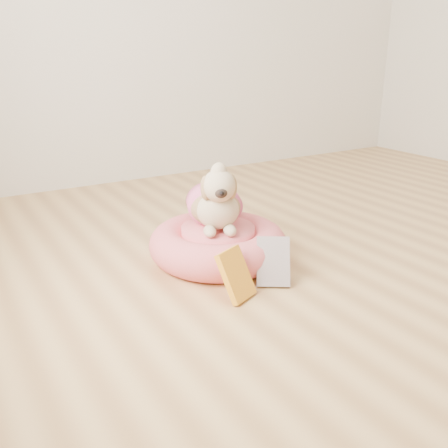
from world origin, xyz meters
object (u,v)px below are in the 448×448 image
book_yellow (236,275)px  book_white (273,262)px  pet_bed (218,244)px  dog (215,191)px

book_yellow → book_white: 0.20m
book_white → pet_bed: bearing=135.8°
pet_bed → book_yellow: bearing=-110.0°
pet_bed → dog: (0.00, 0.02, 0.23)m
dog → pet_bed: bearing=-71.3°
dog → book_yellow: size_ratio=2.14×
pet_bed → dog: 0.23m
dog → book_white: size_ratio=2.10×
pet_bed → book_yellow: size_ratio=3.08×
pet_bed → book_white: (0.07, -0.31, 0.02)m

